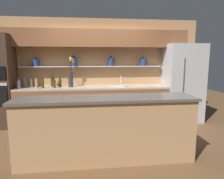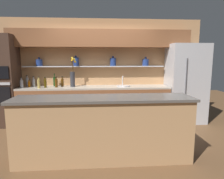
# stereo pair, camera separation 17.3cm
# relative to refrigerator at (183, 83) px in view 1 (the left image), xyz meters

# --- Properties ---
(ground_plane) EXTENTS (12.00, 12.00, 0.00)m
(ground_plane) POSITION_rel_refrigerator_xyz_m (-2.14, -1.20, -0.98)
(ground_plane) COLOR brown
(back_wall_unit) EXTENTS (5.20, 0.44, 2.60)m
(back_wall_unit) POSITION_rel_refrigerator_xyz_m (-2.15, 0.33, 0.57)
(back_wall_unit) COLOR tan
(back_wall_unit) RESTS_ON ground_plane
(back_counter_unit) EXTENTS (3.64, 0.62, 0.92)m
(back_counter_unit) POSITION_rel_refrigerator_xyz_m (-2.30, 0.04, -0.52)
(back_counter_unit) COLOR brown
(back_counter_unit) RESTS_ON ground_plane
(island_counter) EXTENTS (2.78, 0.61, 1.02)m
(island_counter) POSITION_rel_refrigerator_xyz_m (-2.14, -1.84, -0.47)
(island_counter) COLOR tan
(island_counter) RESTS_ON ground_plane
(refrigerator) EXTENTS (0.91, 0.73, 1.96)m
(refrigerator) POSITION_rel_refrigerator_xyz_m (0.00, 0.00, 0.00)
(refrigerator) COLOR #B7B7BC
(refrigerator) RESTS_ON ground_plane
(oven_tower) EXTENTS (0.60, 0.64, 2.15)m
(oven_tower) POSITION_rel_refrigerator_xyz_m (-4.44, 0.04, 0.10)
(oven_tower) COLOR #3D281E
(oven_tower) RESTS_ON ground_plane
(flower_vase) EXTENTS (0.16, 0.13, 0.72)m
(flower_vase) POSITION_rel_refrigerator_xyz_m (-2.83, 0.07, 0.19)
(flower_vase) COLOR #2D2D33
(flower_vase) RESTS_ON back_counter_unit
(sink_fixture) EXTENTS (0.34, 0.34, 0.25)m
(sink_fixture) POSITION_rel_refrigerator_xyz_m (-1.59, 0.05, -0.04)
(sink_fixture) COLOR #B7B7BC
(sink_fixture) RESTS_ON back_counter_unit
(bottle_spirit_0) EXTENTS (0.08, 0.08, 0.25)m
(bottle_spirit_0) POSITION_rel_refrigerator_xyz_m (-4.01, -0.06, 0.04)
(bottle_spirit_0) COLOR gray
(bottle_spirit_0) RESTS_ON back_counter_unit
(bottle_oil_1) EXTENTS (0.05, 0.05, 0.22)m
(bottle_oil_1) POSITION_rel_refrigerator_xyz_m (-3.67, 0.15, 0.03)
(bottle_oil_1) COLOR olive
(bottle_oil_1) RESTS_ON back_counter_unit
(bottle_sauce_2) EXTENTS (0.05, 0.05, 0.18)m
(bottle_sauce_2) POSITION_rel_refrigerator_xyz_m (-3.88, 0.05, 0.02)
(bottle_sauce_2) COLOR #9E4C0A
(bottle_sauce_2) RESTS_ON back_counter_unit
(bottle_wine_3) EXTENTS (0.07, 0.07, 0.31)m
(bottle_wine_3) POSITION_rel_refrigerator_xyz_m (-3.30, 0.21, 0.06)
(bottle_wine_3) COLOR #193814
(bottle_wine_3) RESTS_ON back_counter_unit
(bottle_spirit_4) EXTENTS (0.07, 0.07, 0.27)m
(bottle_spirit_4) POSITION_rel_refrigerator_xyz_m (-3.96, 0.19, 0.05)
(bottle_spirit_4) COLOR gray
(bottle_spirit_4) RESTS_ON back_counter_unit
(bottle_spirit_5) EXTENTS (0.06, 0.06, 0.25)m
(bottle_spirit_5) POSITION_rel_refrigerator_xyz_m (-3.10, 0.12, 0.04)
(bottle_spirit_5) COLOR #4C2D0C
(bottle_spirit_5) RESTS_ON back_counter_unit
(bottle_spirit_6) EXTENTS (0.06, 0.06, 0.27)m
(bottle_spirit_6) POSITION_rel_refrigerator_xyz_m (-3.59, -0.14, 0.05)
(bottle_spirit_6) COLOR tan
(bottle_spirit_6) RESTS_ON back_counter_unit
(bottle_oil_7) EXTENTS (0.05, 0.05, 0.25)m
(bottle_oil_7) POSITION_rel_refrigerator_xyz_m (-3.47, -0.05, 0.04)
(bottle_oil_7) COLOR #47380A
(bottle_oil_7) RESTS_ON back_counter_unit
(bottle_spirit_8) EXTENTS (0.07, 0.07, 0.25)m
(bottle_spirit_8) POSITION_rel_refrigerator_xyz_m (-3.22, -0.02, 0.05)
(bottle_spirit_8) COLOR #4C2D0C
(bottle_spirit_8) RESTS_ON back_counter_unit
(bottle_spirit_9) EXTENTS (0.07, 0.07, 0.26)m
(bottle_spirit_9) POSITION_rel_refrigerator_xyz_m (-3.79, 0.14, 0.05)
(bottle_spirit_9) COLOR gray
(bottle_spirit_9) RESTS_ON back_counter_unit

